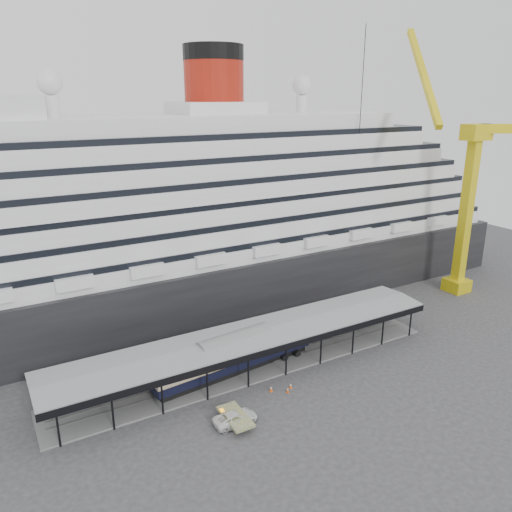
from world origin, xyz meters
The scene contains 9 objects.
ground centered at (0.00, 0.00, 0.00)m, with size 200.00×200.00×0.00m, color #313133.
cruise_ship centered at (0.05, 32.00, 18.35)m, with size 130.00×30.00×43.90m.
platform_canopy centered at (0.00, 5.00, 2.36)m, with size 56.00×9.18×5.30m.
crane_yellow centered at (47.06, 10.54, 19.96)m, with size 23.83×18.78×47.60m.
port_truck centered at (-7.88, -4.97, 0.72)m, with size 2.39×5.19×1.44m, color silver.
pullman_carriage centered at (-2.70, 5.00, 2.84)m, with size 24.14×5.38×23.52m.
traffic_cone_left centered at (-0.90, -1.46, 0.40)m, with size 0.50×0.50×0.80m.
traffic_cone_mid centered at (0.78, -2.73, 0.35)m, with size 0.38×0.38×0.70m.
traffic_cone_right centered at (1.68, -2.06, 0.34)m, with size 0.36×0.36×0.68m.
Camera 1 is at (-30.10, -48.25, 35.89)m, focal length 35.00 mm.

